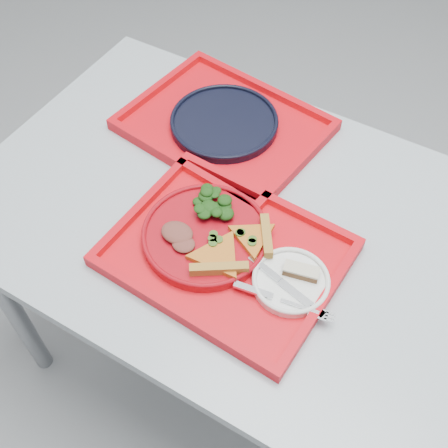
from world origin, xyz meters
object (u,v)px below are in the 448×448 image
at_px(tray_far, 224,128).
at_px(dessert_bar, 301,271).
at_px(dinner_plate, 206,236).
at_px(tray_main, 226,255).
at_px(navy_plate, 224,123).

bearing_deg(tray_far, dessert_bar, -33.05).
relative_size(tray_far, dinner_plate, 1.73).
height_order(tray_far, dinner_plate, dinner_plate).
distance_m(tray_main, dessert_bar, 0.16).
bearing_deg(dessert_bar, tray_far, 126.25).
bearing_deg(navy_plate, dessert_bar, -40.64).
distance_m(dinner_plate, dessert_bar, 0.21).
height_order(tray_far, dessert_bar, dessert_bar).
distance_m(tray_main, dinner_plate, 0.06).
bearing_deg(dessert_bar, dinner_plate, 170.43).
distance_m(tray_main, navy_plate, 0.38).
height_order(tray_main, navy_plate, navy_plate).
xyz_separation_m(tray_main, dinner_plate, (-0.05, 0.01, 0.02)).
distance_m(tray_far, dinner_plate, 0.34).
bearing_deg(tray_main, dinner_plate, 172.76).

